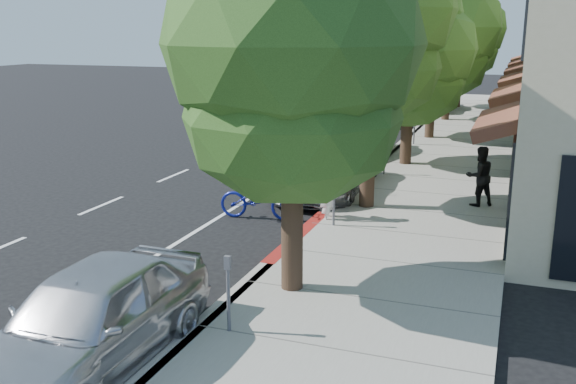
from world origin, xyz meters
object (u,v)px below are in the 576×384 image
at_px(street_tree_1, 372,15).
at_px(street_tree_5, 462,30).
at_px(street_tree_4, 451,25).
at_px(dark_sedan, 359,138).
at_px(street_tree_0, 292,51).
at_px(street_tree_2, 410,51).
at_px(silver_suv, 325,169).
at_px(cyclist, 329,191).
at_px(bicycle, 259,199).
at_px(near_car_a, 90,319).
at_px(street_tree_3, 435,30).
at_px(dark_suv_far, 430,96).
at_px(pedestrian, 480,176).
at_px(white_pickup, 383,108).

bearing_deg(street_tree_1, street_tree_5, 90.00).
bearing_deg(street_tree_1, street_tree_4, 90.00).
xyz_separation_m(street_tree_1, dark_sedan, (-2.04, 7.32, -4.43)).
xyz_separation_m(street_tree_0, street_tree_2, (0.00, 12.00, -0.41)).
distance_m(street_tree_4, silver_suv, 17.11).
relative_size(street_tree_4, cyclist, 4.78).
bearing_deg(bicycle, cyclist, -88.76).
height_order(street_tree_1, near_car_a, street_tree_1).
bearing_deg(street_tree_3, dark_suv_far, 97.75).
bearing_deg(street_tree_1, street_tree_0, -90.00).
bearing_deg(bicycle, pedestrian, -68.97).
relative_size(street_tree_4, silver_suv, 1.55).
xyz_separation_m(street_tree_3, silver_suv, (-1.64, -10.50, -4.01)).
xyz_separation_m(street_tree_3, dark_sedan, (-2.04, -4.68, -4.01)).
bearing_deg(silver_suv, street_tree_5, 84.10).
xyz_separation_m(street_tree_4, bicycle, (-2.46, -19.67, -4.40)).
xyz_separation_m(silver_suv, white_pickup, (-1.46, 15.39, 0.04)).
bearing_deg(dark_sedan, bicycle, -86.96).
bearing_deg(silver_suv, street_tree_1, -44.08).
height_order(street_tree_3, bicycle, street_tree_3).
bearing_deg(bicycle, street_tree_4, -13.69).
relative_size(street_tree_1, street_tree_2, 1.20).
bearing_deg(dark_sedan, street_tree_2, -27.18).
xyz_separation_m(street_tree_4, street_tree_5, (0.00, 6.00, -0.27)).
bearing_deg(street_tree_1, bicycle, -145.77).
height_order(cyclist, silver_suv, cyclist).
xyz_separation_m(cyclist, dark_sedan, (-1.39, 8.74, -0.13)).
bearing_deg(street_tree_2, bicycle, -107.76).
relative_size(silver_suv, near_car_a, 1.13).
bearing_deg(pedestrian, silver_suv, -38.64).
height_order(street_tree_0, dark_suv_far, street_tree_0).
height_order(white_pickup, dark_suv_far, dark_suv_far).
xyz_separation_m(street_tree_0, dark_sedan, (-2.04, 13.32, -3.74)).
relative_size(bicycle, pedestrian, 1.27).
bearing_deg(pedestrian, street_tree_0, 34.80).
xyz_separation_m(dark_suv_far, near_car_a, (-0.43, -31.79, -0.14)).
relative_size(bicycle, white_pickup, 0.39).
bearing_deg(street_tree_0, dark_sedan, 98.70).
xyz_separation_m(street_tree_0, street_tree_3, (0.00, 18.00, 0.28)).
distance_m(street_tree_1, street_tree_2, 6.10).
distance_m(street_tree_1, silver_suv, 4.96).
height_order(near_car_a, pedestrian, pedestrian).
height_order(dark_sedan, dark_suv_far, dark_suv_far).
bearing_deg(dark_sedan, street_tree_0, -75.59).
distance_m(street_tree_3, street_tree_5, 12.00).
distance_m(street_tree_1, dark_sedan, 8.80).
relative_size(white_pickup, dark_suv_far, 0.97).
xyz_separation_m(silver_suv, pedestrian, (4.48, -0.41, 0.24)).
relative_size(cyclist, silver_suv, 0.33).
xyz_separation_m(street_tree_1, street_tree_3, (0.00, 12.00, -0.42)).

